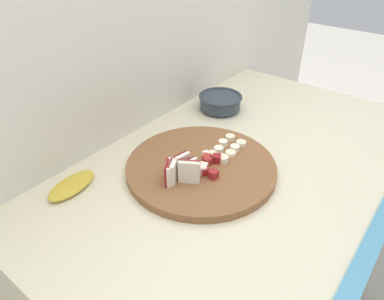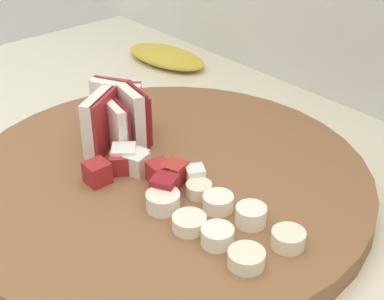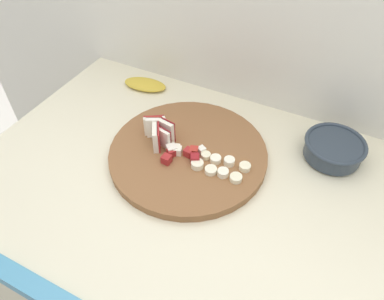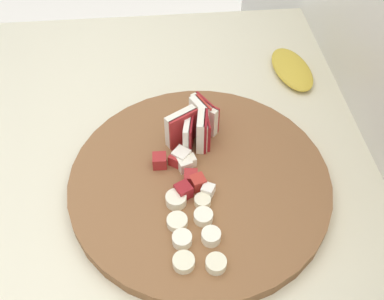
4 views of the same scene
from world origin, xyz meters
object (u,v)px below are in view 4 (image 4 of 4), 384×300
object	(u,v)px
cutting_board	(200,181)
apple_dice_pile	(184,171)
banana_peel	(292,69)
apple_wedge_fan	(197,124)
banana_slice_rows	(193,229)

from	to	relation	value
cutting_board	apple_dice_pile	world-z (taller)	apple_dice_pile
banana_peel	apple_dice_pile	bearing A→B (deg)	-42.54
apple_wedge_fan	banana_peel	bearing A→B (deg)	130.56
apple_wedge_fan	banana_slice_rows	world-z (taller)	apple_wedge_fan
cutting_board	banana_peel	distance (m)	0.32
banana_peel	apple_wedge_fan	bearing A→B (deg)	-49.44
cutting_board	apple_wedge_fan	bearing A→B (deg)	177.16
apple_wedge_fan	banana_slice_rows	size ratio (longest dim) A/B	0.68
apple_wedge_fan	banana_slice_rows	bearing A→B (deg)	-7.53
apple_dice_pile	cutting_board	bearing A→B (deg)	76.37
cutting_board	banana_slice_rows	distance (m)	0.09
apple_dice_pile	banana_peel	world-z (taller)	apple_dice_pile
cutting_board	apple_wedge_fan	size ratio (longest dim) A/B	4.37
apple_wedge_fan	banana_peel	world-z (taller)	apple_wedge_fan
apple_dice_pile	banana_peel	bearing A→B (deg)	137.46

